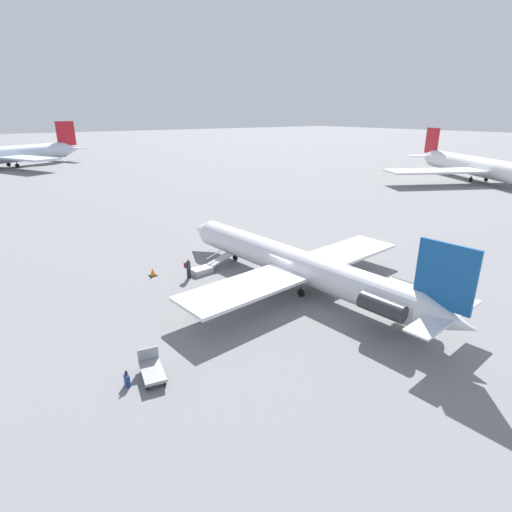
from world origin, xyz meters
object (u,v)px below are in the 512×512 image
Objects in this scene: boarding_stairs at (205,268)px; airplane_main at (299,265)px; suitcase at (127,380)px; passenger at (188,267)px; luggage_cart at (152,370)px; airplane_far_left at (493,169)px.

airplane_main is at bearing -63.53° from boarding_stairs.
airplane_main is at bearing -75.09° from suitcase.
passenger is at bearing -39.65° from suitcase.
airplane_main is 15.89m from suitcase.
passenger is (6.85, 6.22, -0.91)m from airplane_main.
airplane_main reaches higher than luggage_cart.
boarding_stairs reaches higher than suitcase.
airplane_far_left is 27.80× the size of passenger.
passenger is at bearing -55.37° from airplane_far_left.
suitcase is (-10.92, 9.05, -0.67)m from passenger.
airplane_far_left is 20.34× the size of luggage_cart.
airplane_main is 32.02× the size of suitcase.
passenger is at bearing -174.80° from boarding_stairs.
boarding_stairs is at bearing -43.97° from suitcase.
passenger is at bearing -23.40° from luggage_cart.
passenger is 1.98× the size of suitcase.
passenger is at bearing 37.10° from airplane_main.
passenger reaches higher than luggage_cart.
airplane_main is 11.85× the size of luggage_cart.
airplane_far_left is (14.49, -62.89, 1.01)m from airplane_main.
airplane_far_left is at bearing 1.17° from passenger.
suitcase is at bearing -139.11° from boarding_stairs.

